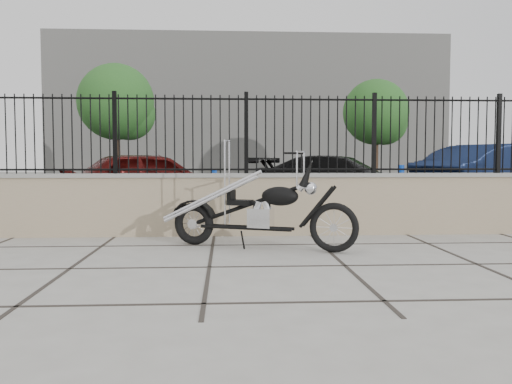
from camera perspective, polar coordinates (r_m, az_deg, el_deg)
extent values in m
plane|color=#99968E|center=(6.13, 9.35, -7.67)|extent=(90.00, 90.00, 0.00)
plane|color=black|center=(18.46, 0.90, -0.15)|extent=(30.00, 30.00, 0.00)
cube|color=gray|center=(8.50, 5.72, -1.25)|extent=(14.00, 0.36, 0.96)
cube|color=black|center=(8.48, 5.77, 6.04)|extent=(14.00, 0.08, 1.20)
cube|color=beige|center=(32.52, -0.88, 8.50)|extent=(22.00, 6.00, 8.00)
imported|color=#420A09|center=(12.51, -10.93, 1.17)|extent=(4.33, 3.02, 1.37)
imported|color=black|center=(13.47, 8.93, 1.13)|extent=(4.69, 3.52, 1.27)
imported|color=#101B3B|center=(14.41, 24.42, 1.53)|extent=(4.88, 3.38, 1.53)
cylinder|color=blue|center=(10.92, -4.44, -0.13)|extent=(0.12, 0.12, 0.98)
cylinder|color=#0C48BB|center=(11.17, 14.99, 0.04)|extent=(0.16, 0.16, 1.06)
cylinder|color=#382619|center=(22.31, -14.45, 4.01)|extent=(0.28, 0.28, 2.83)
sphere|color=#346124|center=(22.44, -14.54, 9.55)|extent=(3.02, 3.02, 3.02)
cylinder|color=#382619|center=(23.70, 12.44, 3.73)|extent=(0.26, 0.26, 2.61)
sphere|color=#345B22|center=(23.80, 12.51, 8.55)|extent=(2.78, 2.78, 2.78)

